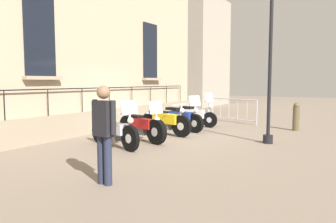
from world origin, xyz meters
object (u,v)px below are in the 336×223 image
Objects in this scene: motorcycle_yellow at (165,122)px; pedestrian_standing at (104,129)px; motorcycle_red at (142,127)px; crowd_barrier at (233,109)px; bollard at (296,117)px; motorcycle_silver at (114,131)px; lamppost at (271,22)px; motorcycle_blue at (181,119)px; motorcycle_white at (194,115)px.

pedestrian_standing is at bearing -70.51° from motorcycle_yellow.
motorcycle_red is 0.89× the size of crowd_barrier.
bollard is (3.63, 4.55, 0.09)m from motorcycle_red.
lamppost reaches higher than motorcycle_silver.
motorcycle_yellow reaches higher than bollard.
motorcycle_red is 2.43m from motorcycle_blue.
lamppost reaches higher than bollard.
pedestrian_standing is (-1.82, -8.25, 0.46)m from bollard.
motorcycle_blue is at bearing 87.60° from motorcycle_silver.
pedestrian_standing is (1.80, -3.70, 0.55)m from motorcycle_red.
motorcycle_red is at bearing -128.57° from bollard.
motorcycle_blue is 1.22× the size of pedestrian_standing.
crowd_barrier is at bearing 81.25° from motorcycle_red.
crowd_barrier is at bearing 75.10° from motorcycle_blue.
motorcycle_white reaches higher than bollard.
motorcycle_red reaches higher than bollard.
motorcycle_silver is 1.03× the size of motorcycle_yellow.
motorcycle_red is at bearing -88.94° from motorcycle_white.
bollard is at bearing 84.52° from lamppost.
motorcycle_yellow is 0.43× the size of lamppost.
crowd_barrier is at bearing 78.99° from motorcycle_yellow.
lamppost is 2.11× the size of crowd_barrier.
motorcycle_white is at bearing 91.06° from motorcycle_red.
motorcycle_silver reaches higher than bollard.
lamppost is (3.33, -0.87, 2.99)m from motorcycle_blue.
motorcycle_yellow is 1.11m from motorcycle_blue.
pedestrian_standing reaches higher than motorcycle_silver.
motorcycle_silver is at bearing -90.81° from motorcycle_white.
motorcycle_silver is 0.44× the size of lamppost.
motorcycle_blue is 3.36m from crowd_barrier.
motorcycle_silver is 1.03× the size of motorcycle_blue.
lamppost is (3.31, 0.24, 2.99)m from motorcycle_yellow.
motorcycle_red is 3.73m from motorcycle_white.
lamppost reaches higher than motorcycle_white.
pedestrian_standing reaches higher than motorcycle_red.
motorcycle_white reaches higher than crowd_barrier.
motorcycle_red is at bearing -90.26° from motorcycle_blue.
motorcycle_white is 1.20× the size of pedestrian_standing.
lamppost is at bearing -14.71° from motorcycle_blue.
crowd_barrier is at bearing 120.92° from lamppost.
motorcycle_blue is (0.01, 2.43, 0.02)m from motorcycle_red.
bollard is (3.62, 2.12, 0.07)m from motorcycle_blue.
lamppost is (3.48, 2.66, 3.00)m from motorcycle_silver.
motorcycle_red is 0.42× the size of lamppost.
motorcycle_silver is at bearing -98.48° from crowd_barrier.
crowd_barrier is (-2.47, 4.12, -2.87)m from lamppost.
lamppost is at bearing -32.49° from motorcycle_white.
motorcycle_red reaches higher than motorcycle_yellow.
motorcycle_silver is at bearing -93.86° from motorcycle_yellow.
motorcycle_white is at bearing 89.19° from motorcycle_silver.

